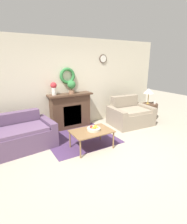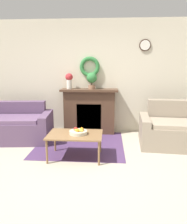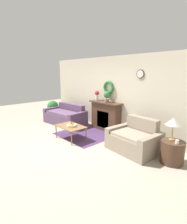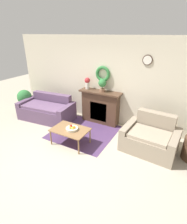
{
  "view_description": "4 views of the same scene",
  "coord_description": "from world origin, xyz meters",
  "px_view_note": "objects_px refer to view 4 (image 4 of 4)",
  "views": [
    {
      "loc": [
        -2.1,
        -2.65,
        2.04
      ],
      "look_at": [
        0.19,
        1.22,
        0.71
      ],
      "focal_mm": 28.0,
      "sensor_mm": 36.0,
      "label": 1
    },
    {
      "loc": [
        0.4,
        -3.0,
        1.64
      ],
      "look_at": [
        0.1,
        1.21,
        0.73
      ],
      "focal_mm": 35.0,
      "sensor_mm": 36.0,
      "label": 2
    },
    {
      "loc": [
        4.29,
        -2.46,
        2.14
      ],
      "look_at": [
        0.21,
        1.3,
        0.88
      ],
      "focal_mm": 28.0,
      "sensor_mm": 36.0,
      "label": 3
    },
    {
      "loc": [
        2.25,
        -2.53,
        2.76
      ],
      "look_at": [
        0.15,
        1.32,
        0.75
      ],
      "focal_mm": 28.0,
      "sensor_mm": 36.0,
      "label": 4
    }
  ],
  "objects_px": {
    "fruit_bowl": "(72,128)",
    "vase_on_mantel_left": "(87,82)",
    "potted_plant_floor_by_couch": "(25,98)",
    "potted_plant_on_mantel": "(102,84)",
    "couch_left": "(47,110)",
    "coffee_table": "(70,130)",
    "loveseat_right": "(150,138)",
    "fireplace": "(100,107)"
  },
  "relations": [
    {
      "from": "fireplace",
      "to": "vase_on_mantel_left",
      "type": "height_order",
      "value": "vase_on_mantel_left"
    },
    {
      "from": "fruit_bowl",
      "to": "potted_plant_on_mantel",
      "type": "bearing_deg",
      "value": 85.4
    },
    {
      "from": "vase_on_mantel_left",
      "to": "fireplace",
      "type": "bearing_deg",
      "value": -0.65
    },
    {
      "from": "couch_left",
      "to": "potted_plant_on_mantel",
      "type": "relative_size",
      "value": 4.85
    },
    {
      "from": "vase_on_mantel_left",
      "to": "potted_plant_on_mantel",
      "type": "distance_m",
      "value": 0.54
    },
    {
      "from": "vase_on_mantel_left",
      "to": "potted_plant_on_mantel",
      "type": "height_order",
      "value": "potted_plant_on_mantel"
    },
    {
      "from": "fireplace",
      "to": "potted_plant_on_mantel",
      "type": "relative_size",
      "value": 3.46
    },
    {
      "from": "fireplace",
      "to": "couch_left",
      "type": "relative_size",
      "value": 0.71
    },
    {
      "from": "coffee_table",
      "to": "fireplace",
      "type": "bearing_deg",
      "value": 85.44
    },
    {
      "from": "potted_plant_on_mantel",
      "to": "potted_plant_floor_by_couch",
      "type": "bearing_deg",
      "value": -169.01
    },
    {
      "from": "vase_on_mantel_left",
      "to": "potted_plant_floor_by_couch",
      "type": "height_order",
      "value": "vase_on_mantel_left"
    },
    {
      "from": "fruit_bowl",
      "to": "potted_plant_on_mantel",
      "type": "xyz_separation_m",
      "value": [
        0.12,
        1.51,
        0.83
      ]
    },
    {
      "from": "potted_plant_on_mantel",
      "to": "fruit_bowl",
      "type": "bearing_deg",
      "value": -94.6
    },
    {
      "from": "coffee_table",
      "to": "vase_on_mantel_left",
      "type": "distance_m",
      "value": 1.8
    },
    {
      "from": "couch_left",
      "to": "potted_plant_on_mantel",
      "type": "bearing_deg",
      "value": 13.91
    },
    {
      "from": "fireplace",
      "to": "fruit_bowl",
      "type": "height_order",
      "value": "fireplace"
    },
    {
      "from": "fruit_bowl",
      "to": "potted_plant_floor_by_couch",
      "type": "distance_m",
      "value": 2.95
    },
    {
      "from": "fruit_bowl",
      "to": "vase_on_mantel_left",
      "type": "relative_size",
      "value": 0.86
    },
    {
      "from": "potted_plant_floor_by_couch",
      "to": "potted_plant_on_mantel",
      "type": "bearing_deg",
      "value": 10.99
    },
    {
      "from": "couch_left",
      "to": "potted_plant_on_mantel",
      "type": "height_order",
      "value": "potted_plant_on_mantel"
    },
    {
      "from": "coffee_table",
      "to": "potted_plant_on_mantel",
      "type": "relative_size",
      "value": 2.45
    },
    {
      "from": "loveseat_right",
      "to": "vase_on_mantel_left",
      "type": "distance_m",
      "value": 2.58
    },
    {
      "from": "fruit_bowl",
      "to": "vase_on_mantel_left",
      "type": "bearing_deg",
      "value": 105.42
    },
    {
      "from": "fireplace",
      "to": "fruit_bowl",
      "type": "distance_m",
      "value": 1.52
    },
    {
      "from": "vase_on_mantel_left",
      "to": "coffee_table",
      "type": "bearing_deg",
      "value": -76.67
    },
    {
      "from": "coffee_table",
      "to": "vase_on_mantel_left",
      "type": "height_order",
      "value": "vase_on_mantel_left"
    },
    {
      "from": "potted_plant_on_mantel",
      "to": "loveseat_right",
      "type": "bearing_deg",
      "value": -22.63
    },
    {
      "from": "fireplace",
      "to": "potted_plant_on_mantel",
      "type": "height_order",
      "value": "potted_plant_on_mantel"
    },
    {
      "from": "fireplace",
      "to": "couch_left",
      "type": "bearing_deg",
      "value": -159.56
    },
    {
      "from": "fireplace",
      "to": "coffee_table",
      "type": "height_order",
      "value": "fireplace"
    },
    {
      "from": "loveseat_right",
      "to": "potted_plant_floor_by_couch",
      "type": "distance_m",
      "value": 4.66
    },
    {
      "from": "vase_on_mantel_left",
      "to": "couch_left",
      "type": "bearing_deg",
      "value": -152.46
    },
    {
      "from": "fireplace",
      "to": "fruit_bowl",
      "type": "xyz_separation_m",
      "value": [
        -0.06,
        -1.52,
        -0.06
      ]
    },
    {
      "from": "fireplace",
      "to": "vase_on_mantel_left",
      "type": "bearing_deg",
      "value": 179.35
    },
    {
      "from": "vase_on_mantel_left",
      "to": "potted_plant_floor_by_couch",
      "type": "distance_m",
      "value": 2.56
    },
    {
      "from": "couch_left",
      "to": "fruit_bowl",
      "type": "relative_size",
      "value": 5.96
    },
    {
      "from": "potted_plant_floor_by_couch",
      "to": "couch_left",
      "type": "bearing_deg",
      "value": -3.25
    },
    {
      "from": "potted_plant_floor_by_couch",
      "to": "loveseat_right",
      "type": "bearing_deg",
      "value": -1.91
    },
    {
      "from": "loveseat_right",
      "to": "potted_plant_on_mantel",
      "type": "distance_m",
      "value": 2.12
    },
    {
      "from": "fruit_bowl",
      "to": "potted_plant_floor_by_couch",
      "type": "xyz_separation_m",
      "value": [
        -2.8,
        0.94,
        0.05
      ]
    },
    {
      "from": "fireplace",
      "to": "potted_plant_on_mantel",
      "type": "xyz_separation_m",
      "value": [
        0.06,
        -0.01,
        0.77
      ]
    },
    {
      "from": "loveseat_right",
      "to": "fruit_bowl",
      "type": "height_order",
      "value": "loveseat_right"
    }
  ]
}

